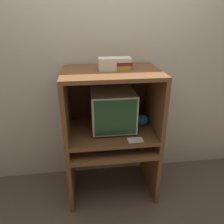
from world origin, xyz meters
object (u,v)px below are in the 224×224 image
object	(u,v)px
crt_monitor	(113,110)
storage_box	(107,64)
snack_bag	(142,120)
book_stack	(121,63)
mouse	(145,144)
keyboard	(116,148)

from	to	relation	value
crt_monitor	storage_box	world-z (taller)	storage_box
snack_bag	book_stack	world-z (taller)	book_stack
storage_box	snack_bag	bearing A→B (deg)	6.64
book_stack	mouse	bearing A→B (deg)	-39.31
book_stack	snack_bag	bearing A→B (deg)	4.41
book_stack	storage_box	size ratio (longest dim) A/B	1.22
mouse	storage_box	world-z (taller)	storage_box
crt_monitor	book_stack	bearing A→B (deg)	6.92
book_stack	keyboard	bearing A→B (deg)	-108.75
snack_bag	keyboard	bearing A→B (deg)	-144.03
crt_monitor	mouse	bearing A→B (deg)	-29.60
snack_bag	storage_box	size ratio (longest dim) A/B	0.89
mouse	book_stack	bearing A→B (deg)	140.69
crt_monitor	storage_box	xyz separation A→B (m)	(-0.06, -0.02, 0.48)
mouse	snack_bag	size ratio (longest dim) A/B	0.50
crt_monitor	keyboard	xyz separation A→B (m)	(0.01, -0.20, -0.34)
keyboard	snack_bag	distance (m)	0.43
crt_monitor	keyboard	distance (m)	0.39
snack_bag	book_stack	bearing A→B (deg)	-175.59
snack_bag	storage_box	xyz separation A→B (m)	(-0.38, -0.04, 0.63)
keyboard	book_stack	distance (m)	0.84
mouse	storage_box	size ratio (longest dim) A/B	0.45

